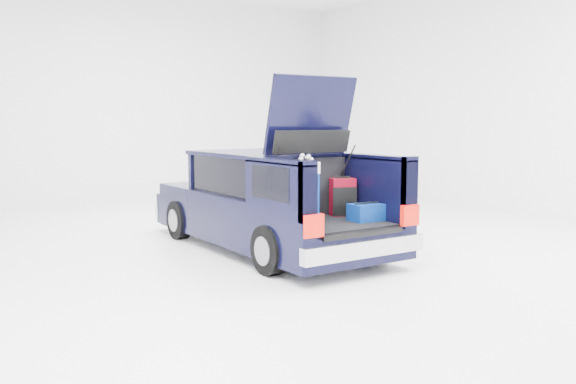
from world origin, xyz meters
TOP-DOWN VIEW (x-y plane):
  - ground at (0.00, 0.00)m, footprint 14.00×14.00m
  - car at (-0.00, 0.11)m, footprint 1.87×4.65m
  - red_suitcase at (0.50, -1.11)m, footprint 0.38×0.32m
  - black_golf_bag at (-0.46, -1.57)m, footprint 0.33×0.40m
  - blue_golf_bag at (-0.24, -1.37)m, footprint 0.27×0.27m
  - blue_duffel at (0.50, -1.63)m, footprint 0.48×0.32m

SIDE VIEW (x-z plane):
  - ground at x=0.00m, z-range 0.00..0.00m
  - car at x=0.00m, z-range -0.56..1.91m
  - blue_duffel at x=0.50m, z-range 0.59..0.83m
  - red_suitcase at x=0.50m, z-range 0.58..1.13m
  - blue_golf_bag at x=-0.24m, z-range 0.56..1.43m
  - black_golf_bag at x=-0.46m, z-range 0.55..1.45m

